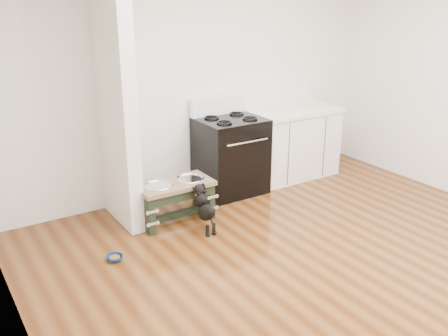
% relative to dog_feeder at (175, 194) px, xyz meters
% --- Properties ---
extents(ground, '(5.00, 5.00, 0.00)m').
position_rel_dog_feeder_xyz_m(ground, '(0.72, -1.76, -0.32)').
color(ground, '#47230C').
rests_on(ground, ground).
extents(room_shell, '(5.00, 5.00, 5.00)m').
position_rel_dog_feeder_xyz_m(room_shell, '(0.72, -1.76, 1.30)').
color(room_shell, silver).
rests_on(room_shell, ground).
extents(partition_wall, '(0.15, 0.80, 2.70)m').
position_rel_dog_feeder_xyz_m(partition_wall, '(-0.46, 0.34, 1.03)').
color(partition_wall, silver).
rests_on(partition_wall, ground).
extents(oven_range, '(0.76, 0.69, 1.14)m').
position_rel_dog_feeder_xyz_m(oven_range, '(0.97, 0.40, 0.16)').
color(oven_range, black).
rests_on(oven_range, ground).
extents(cabinet_run, '(1.24, 0.64, 0.91)m').
position_rel_dog_feeder_xyz_m(cabinet_run, '(1.95, 0.41, 0.14)').
color(cabinet_run, silver).
rests_on(cabinet_run, ground).
extents(dog_feeder, '(0.81, 0.43, 0.46)m').
position_rel_dog_feeder_xyz_m(dog_feeder, '(0.00, 0.00, 0.00)').
color(dog_feeder, black).
rests_on(dog_feeder, ground).
extents(puppy, '(0.14, 0.42, 0.49)m').
position_rel_dog_feeder_xyz_m(puppy, '(0.14, -0.37, -0.05)').
color(puppy, black).
rests_on(puppy, ground).
extents(floor_bowl, '(0.19, 0.19, 0.05)m').
position_rel_dog_feeder_xyz_m(floor_bowl, '(-0.87, -0.45, -0.29)').
color(floor_bowl, navy).
rests_on(floor_bowl, ground).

